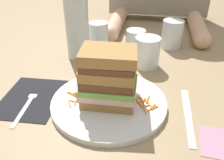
# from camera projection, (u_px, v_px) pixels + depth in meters

# --- Properties ---
(ground_plane) EXTENTS (3.00, 3.00, 0.00)m
(ground_plane) POSITION_uv_depth(u_px,v_px,m) (109.00, 105.00, 0.57)
(ground_plane) COLOR #9E8460
(main_plate) EXTENTS (0.27, 0.27, 0.01)m
(main_plate) POSITION_uv_depth(u_px,v_px,m) (110.00, 104.00, 0.56)
(main_plate) COLOR white
(main_plate) RESTS_ON ground_plane
(sandwich) EXTENTS (0.13, 0.11, 0.13)m
(sandwich) POSITION_uv_depth(u_px,v_px,m) (109.00, 78.00, 0.52)
(sandwich) COLOR #A87A42
(sandwich) RESTS_ON main_plate
(carrot_shred_0) EXTENTS (0.03, 0.01, 0.00)m
(carrot_shred_0) POSITION_uv_depth(u_px,v_px,m) (76.00, 102.00, 0.55)
(carrot_shred_0) COLOR orange
(carrot_shred_0) RESTS_ON main_plate
(carrot_shred_1) EXTENTS (0.03, 0.01, 0.00)m
(carrot_shred_1) POSITION_uv_depth(u_px,v_px,m) (72.00, 94.00, 0.58)
(carrot_shred_1) COLOR orange
(carrot_shred_1) RESTS_ON main_plate
(carrot_shred_2) EXTENTS (0.01, 0.02, 0.00)m
(carrot_shred_2) POSITION_uv_depth(u_px,v_px,m) (81.00, 95.00, 0.57)
(carrot_shred_2) COLOR orange
(carrot_shred_2) RESTS_ON main_plate
(carrot_shred_3) EXTENTS (0.02, 0.02, 0.00)m
(carrot_shred_3) POSITION_uv_depth(u_px,v_px,m) (78.00, 92.00, 0.59)
(carrot_shred_3) COLOR orange
(carrot_shred_3) RESTS_ON main_plate
(carrot_shred_4) EXTENTS (0.03, 0.02, 0.00)m
(carrot_shred_4) POSITION_uv_depth(u_px,v_px,m) (74.00, 97.00, 0.57)
(carrot_shred_4) COLOR orange
(carrot_shred_4) RESTS_ON main_plate
(carrot_shred_5) EXTENTS (0.02, 0.03, 0.00)m
(carrot_shred_5) POSITION_uv_depth(u_px,v_px,m) (69.00, 103.00, 0.55)
(carrot_shred_5) COLOR orange
(carrot_shred_5) RESTS_ON main_plate
(carrot_shred_6) EXTENTS (0.02, 0.02, 0.00)m
(carrot_shred_6) POSITION_uv_depth(u_px,v_px,m) (80.00, 98.00, 0.56)
(carrot_shred_6) COLOR orange
(carrot_shred_6) RESTS_ON main_plate
(carrot_shred_7) EXTENTS (0.01, 0.02, 0.00)m
(carrot_shred_7) POSITION_uv_depth(u_px,v_px,m) (75.00, 103.00, 0.55)
(carrot_shred_7) COLOR orange
(carrot_shred_7) RESTS_ON main_plate
(carrot_shred_8) EXTENTS (0.02, 0.03, 0.00)m
(carrot_shred_8) POSITION_uv_depth(u_px,v_px,m) (152.00, 108.00, 0.53)
(carrot_shred_8) COLOR orange
(carrot_shred_8) RESTS_ON main_plate
(carrot_shred_9) EXTENTS (0.02, 0.02, 0.00)m
(carrot_shred_9) POSITION_uv_depth(u_px,v_px,m) (141.00, 99.00, 0.56)
(carrot_shred_9) COLOR orange
(carrot_shred_9) RESTS_ON main_plate
(carrot_shred_10) EXTENTS (0.01, 0.02, 0.00)m
(carrot_shred_10) POSITION_uv_depth(u_px,v_px,m) (143.00, 102.00, 0.55)
(carrot_shred_10) COLOR orange
(carrot_shred_10) RESTS_ON main_plate
(carrot_shred_11) EXTENTS (0.02, 0.01, 0.00)m
(carrot_shred_11) POSITION_uv_depth(u_px,v_px,m) (146.00, 106.00, 0.54)
(carrot_shred_11) COLOR orange
(carrot_shred_11) RESTS_ON main_plate
(carrot_shred_12) EXTENTS (0.02, 0.03, 0.00)m
(carrot_shred_12) POSITION_uv_depth(u_px,v_px,m) (149.00, 105.00, 0.54)
(carrot_shred_12) COLOR orange
(carrot_shred_12) RESTS_ON main_plate
(carrot_shred_13) EXTENTS (0.02, 0.03, 0.00)m
(carrot_shred_13) POSITION_uv_depth(u_px,v_px,m) (142.00, 101.00, 0.56)
(carrot_shred_13) COLOR orange
(carrot_shred_13) RESTS_ON main_plate
(carrot_shred_14) EXTENTS (0.01, 0.03, 0.00)m
(carrot_shred_14) POSITION_uv_depth(u_px,v_px,m) (148.00, 99.00, 0.56)
(carrot_shred_14) COLOR orange
(carrot_shred_14) RESTS_ON main_plate
(carrot_shred_15) EXTENTS (0.02, 0.03, 0.00)m
(carrot_shred_15) POSITION_uv_depth(u_px,v_px,m) (139.00, 102.00, 0.55)
(carrot_shred_15) COLOR orange
(carrot_shred_15) RESTS_ON main_plate
(carrot_shred_16) EXTENTS (0.01, 0.03, 0.00)m
(carrot_shred_16) POSITION_uv_depth(u_px,v_px,m) (145.00, 110.00, 0.53)
(carrot_shred_16) COLOR orange
(carrot_shred_16) RESTS_ON main_plate
(carrot_shred_17) EXTENTS (0.02, 0.02, 0.00)m
(carrot_shred_17) POSITION_uv_depth(u_px,v_px,m) (155.00, 108.00, 0.53)
(carrot_shred_17) COLOR orange
(carrot_shred_17) RESTS_ON main_plate
(napkin_dark) EXTENTS (0.15, 0.18, 0.00)m
(napkin_dark) POSITION_uv_depth(u_px,v_px,m) (32.00, 97.00, 0.59)
(napkin_dark) COLOR black
(napkin_dark) RESTS_ON ground_plane
(fork) EXTENTS (0.03, 0.17, 0.00)m
(fork) POSITION_uv_depth(u_px,v_px,m) (28.00, 102.00, 0.57)
(fork) COLOR silver
(fork) RESTS_ON napkin_dark
(knife) EXTENTS (0.02, 0.20, 0.00)m
(knife) POSITION_uv_depth(u_px,v_px,m) (188.00, 117.00, 0.53)
(knife) COLOR silver
(knife) RESTS_ON ground_plane
(juice_glass) EXTENTS (0.07, 0.07, 0.09)m
(juice_glass) POSITION_uv_depth(u_px,v_px,m) (147.00, 53.00, 0.71)
(juice_glass) COLOR white
(juice_glass) RESTS_ON ground_plane
(water_bottle) EXTENTS (0.07, 0.07, 0.31)m
(water_bottle) POSITION_uv_depth(u_px,v_px,m) (76.00, 14.00, 0.72)
(water_bottle) COLOR silver
(water_bottle) RESTS_ON ground_plane
(empty_tumbler_0) EXTENTS (0.07, 0.07, 0.10)m
(empty_tumbler_0) POSITION_uv_depth(u_px,v_px,m) (172.00, 34.00, 0.83)
(empty_tumbler_0) COLOR silver
(empty_tumbler_0) RESTS_ON ground_plane
(empty_tumbler_1) EXTENTS (0.07, 0.07, 0.08)m
(empty_tumbler_1) POSITION_uv_depth(u_px,v_px,m) (136.00, 41.00, 0.80)
(empty_tumbler_1) COLOR silver
(empty_tumbler_1) RESTS_ON ground_plane
(empty_tumbler_2) EXTENTS (0.06, 0.06, 0.09)m
(empty_tumbler_2) POSITION_uv_depth(u_px,v_px,m) (99.00, 35.00, 0.83)
(empty_tumbler_2) COLOR silver
(empty_tumbler_2) RESTS_ON ground_plane
(napkin_pink) EXTENTS (0.09, 0.09, 0.00)m
(napkin_pink) POSITION_uv_depth(u_px,v_px,m) (222.00, 143.00, 0.46)
(napkin_pink) COLOR pink
(napkin_pink) RESTS_ON ground_plane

